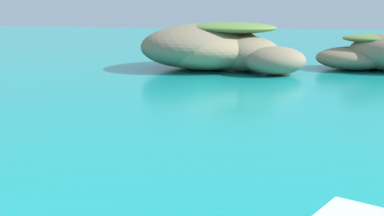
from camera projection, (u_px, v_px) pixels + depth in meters
islet_large at (214, 48)px, 71.64m from camera, size 28.73×25.43×6.83m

